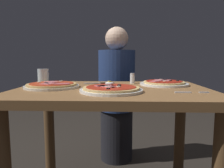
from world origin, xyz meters
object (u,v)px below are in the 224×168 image
dining_table (112,113)px  fork (189,92)px  pizza_across_left (52,85)px  salt_shaker (132,78)px  pizza_across_right (164,83)px  knife (101,83)px  diner_person (117,98)px  pizza_foreground (112,89)px  water_glass_near (43,77)px

dining_table → fork: size_ratio=6.60×
pizza_across_left → salt_shaker: salt_shaker is taller
fork → salt_shaker: bearing=123.1°
pizza_across_right → knife: bearing=171.2°
fork → diner_person: (-0.35, 0.84, -0.19)m
pizza_across_right → diner_person: (-0.30, 0.54, -0.20)m
pizza_foreground → diner_person: size_ratio=0.26×
pizza_across_left → pizza_foreground: bearing=-21.1°
pizza_across_right → diner_person: size_ratio=0.25×
pizza_across_right → pizza_foreground: bearing=-139.0°
pizza_across_right → diner_person: bearing=118.9°
pizza_across_right → fork: pizza_across_right is taller
pizza_foreground → diner_person: diner_person is taller
salt_shaker → diner_person: bearing=103.3°
salt_shaker → pizza_across_right: bearing=-21.7°
pizza_across_left → dining_table: bearing=-2.9°
water_glass_near → fork: size_ratio=0.61×
fork → knife: (-0.45, 0.36, 0.00)m
dining_table → pizza_across_right: pizza_across_right is taller
fork → diner_person: 0.93m
fork → knife: knife is taller
pizza_across_right → fork: (0.05, -0.30, -0.01)m
knife → diner_person: 0.53m
pizza_across_right → water_glass_near: size_ratio=3.05×
pizza_foreground → water_glass_near: (-0.46, 0.32, 0.03)m
water_glass_near → diner_person: bearing=46.6°
pizza_across_left → water_glass_near: bearing=122.5°
pizza_across_left → fork: size_ratio=1.92×
pizza_foreground → pizza_across_right: bearing=41.0°
fork → knife: 0.57m
dining_table → knife: (-0.08, 0.21, 0.14)m
knife → salt_shaker: 0.20m
fork → knife: bearing=141.2°
pizza_across_right → pizza_across_left: bearing=-168.0°
knife → diner_person: bearing=79.3°
pizza_across_left → fork: pizza_across_left is taller
dining_table → water_glass_near: (-0.46, 0.20, 0.18)m
dining_table → water_glass_near: size_ratio=10.85×
pizza_across_right → salt_shaker: (-0.19, 0.08, 0.02)m
pizza_foreground → pizza_across_left: (-0.34, 0.13, -0.00)m
pizza_across_left → fork: (0.70, -0.16, -0.01)m
water_glass_near → fork: bearing=-22.8°
dining_table → pizza_foreground: pizza_foreground is taller
pizza_across_right → fork: bearing=-79.6°
dining_table → knife: size_ratio=5.31×
fork → diner_person: size_ratio=0.13×
pizza_foreground → water_glass_near: bearing=145.3°
pizza_foreground → pizza_across_left: pizza_foreground is taller
pizza_across_right → fork: size_ratio=1.86×
salt_shaker → water_glass_near: bearing=-177.3°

